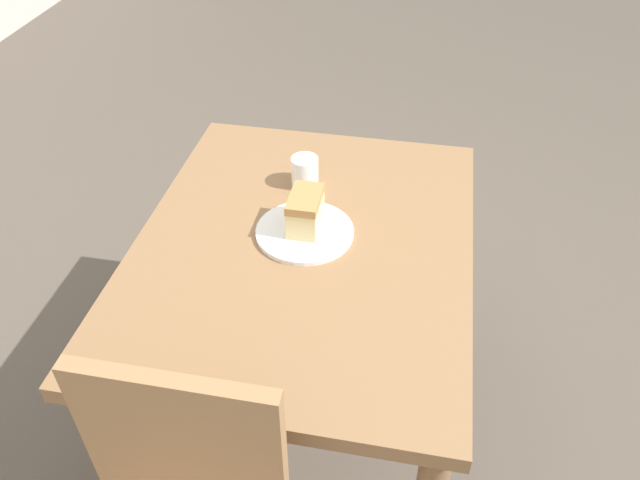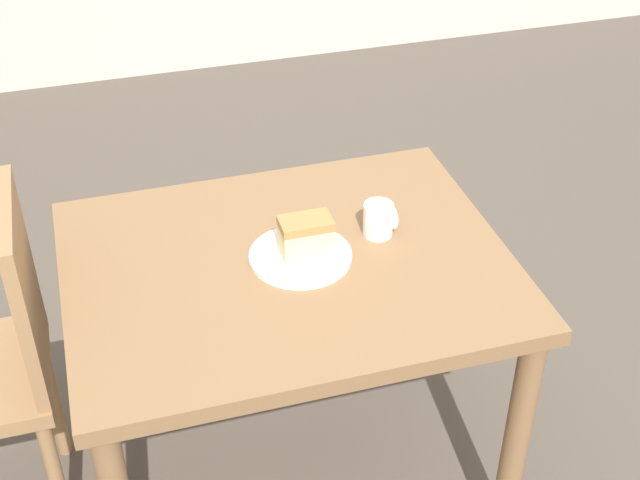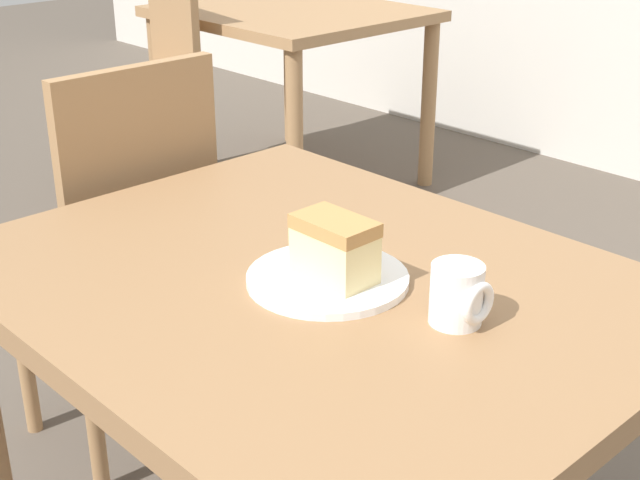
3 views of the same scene
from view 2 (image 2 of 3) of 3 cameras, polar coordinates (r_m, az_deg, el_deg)
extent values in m
cube|color=olive|center=(2.03, -2.09, -1.82)|extent=(1.00, 0.79, 0.04)
cylinder|color=olive|center=(2.17, 12.43, -12.51)|extent=(0.06, 0.06, 0.67)
cylinder|color=olive|center=(2.48, -14.14, -5.37)|extent=(0.06, 0.06, 0.67)
cylinder|color=olive|center=(2.62, 5.75, -1.84)|extent=(0.06, 0.06, 0.67)
cylinder|color=#9E754C|center=(2.49, -16.78, -9.44)|extent=(0.04, 0.04, 0.44)
cube|color=#9E754C|center=(2.06, -18.40, -2.97)|extent=(0.03, 0.35, 0.43)
cylinder|color=white|center=(2.02, -1.26, -1.03)|extent=(0.24, 0.24, 0.01)
cube|color=beige|center=(2.00, -0.91, -0.01)|extent=(0.12, 0.07, 0.07)
cube|color=#B27F47|center=(1.97, -0.92, 1.07)|extent=(0.12, 0.07, 0.02)
cylinder|color=white|center=(2.08, 3.74, 1.32)|extent=(0.07, 0.07, 0.08)
torus|color=white|center=(2.09, 4.65, 1.47)|extent=(0.01, 0.06, 0.06)
camera|label=1|loc=(1.52, -46.06, 15.41)|focal=35.00mm
camera|label=3|loc=(1.59, 37.83, 4.06)|focal=50.00mm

